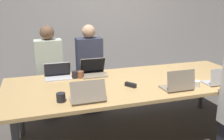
{
  "coord_description": "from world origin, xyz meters",
  "views": [
    {
      "loc": [
        -1.23,
        -2.85,
        1.81
      ],
      "look_at": [
        -0.27,
        0.1,
        0.93
      ],
      "focal_mm": 40.0,
      "sensor_mm": 36.0,
      "label": 1
    }
  ],
  "objects_px": {
    "laptop_near_left": "(88,95)",
    "laptop_near_right": "(219,80)",
    "laptop_far_midleft": "(93,70)",
    "cup_near_midright": "(196,84)",
    "stapler": "(131,85)",
    "laptop_far_left": "(58,74)",
    "person_far_left": "(50,74)",
    "laptop_near_midright": "(178,84)",
    "cup_far_midleft": "(75,75)",
    "cup_near_left": "(61,97)",
    "cup_far_left": "(80,75)",
    "person_far_midleft": "(90,71)"
  },
  "relations": [
    {
      "from": "laptop_near_left",
      "to": "laptop_near_right",
      "type": "distance_m",
      "value": 1.68
    },
    {
      "from": "laptop_far_midleft",
      "to": "cup_near_midright",
      "type": "relative_size",
      "value": 3.68
    },
    {
      "from": "cup_near_midright",
      "to": "stapler",
      "type": "bearing_deg",
      "value": 162.2
    },
    {
      "from": "cup_near_midright",
      "to": "laptop_far_left",
      "type": "relative_size",
      "value": 0.27
    },
    {
      "from": "laptop_far_midleft",
      "to": "person_far_left",
      "type": "distance_m",
      "value": 0.79
    },
    {
      "from": "laptop_near_midright",
      "to": "stapler",
      "type": "bearing_deg",
      "value": -29.27
    },
    {
      "from": "cup_far_midleft",
      "to": "cup_near_left",
      "type": "bearing_deg",
      "value": -110.16
    },
    {
      "from": "laptop_far_midleft",
      "to": "laptop_far_left",
      "type": "height_order",
      "value": "laptop_far_midleft"
    },
    {
      "from": "cup_far_midleft",
      "to": "person_far_left",
      "type": "height_order",
      "value": "person_far_left"
    },
    {
      "from": "cup_near_midright",
      "to": "laptop_near_right",
      "type": "height_order",
      "value": "laptop_near_right"
    },
    {
      "from": "cup_near_left",
      "to": "laptop_far_left",
      "type": "distance_m",
      "value": 0.83
    },
    {
      "from": "laptop_far_left",
      "to": "cup_near_midright",
      "type": "bearing_deg",
      "value": -28.87
    },
    {
      "from": "laptop_near_left",
      "to": "laptop_far_left",
      "type": "distance_m",
      "value": 0.93
    },
    {
      "from": "cup_near_left",
      "to": "laptop_near_right",
      "type": "bearing_deg",
      "value": -1.78
    },
    {
      "from": "person_far_left",
      "to": "cup_near_left",
      "type": "bearing_deg",
      "value": -89.28
    },
    {
      "from": "cup_near_left",
      "to": "laptop_far_left",
      "type": "bearing_deg",
      "value": 86.01
    },
    {
      "from": "laptop_near_midright",
      "to": "cup_far_left",
      "type": "height_order",
      "value": "laptop_near_midright"
    },
    {
      "from": "cup_near_left",
      "to": "person_far_left",
      "type": "xyz_separation_m",
      "value": [
        -0.02,
        1.34,
        -0.12
      ]
    },
    {
      "from": "cup_far_midleft",
      "to": "person_far_left",
      "type": "distance_m",
      "value": 0.66
    },
    {
      "from": "cup_far_midleft",
      "to": "laptop_near_right",
      "type": "bearing_deg",
      "value": -26.24
    },
    {
      "from": "cup_near_left",
      "to": "cup_far_left",
      "type": "distance_m",
      "value": 0.82
    },
    {
      "from": "laptop_near_left",
      "to": "laptop_far_midleft",
      "type": "bearing_deg",
      "value": -107.35
    },
    {
      "from": "laptop_far_midleft",
      "to": "laptop_near_left",
      "type": "distance_m",
      "value": 0.93
    },
    {
      "from": "cup_near_midright",
      "to": "person_far_left",
      "type": "bearing_deg",
      "value": 139.93
    },
    {
      "from": "laptop_near_left",
      "to": "cup_near_left",
      "type": "height_order",
      "value": "laptop_near_left"
    },
    {
      "from": "cup_near_left",
      "to": "laptop_far_left",
      "type": "relative_size",
      "value": 0.27
    },
    {
      "from": "person_far_midleft",
      "to": "laptop_far_left",
      "type": "distance_m",
      "value": 0.76
    },
    {
      "from": "laptop_far_left",
      "to": "person_far_left",
      "type": "bearing_deg",
      "value": 98.16
    },
    {
      "from": "laptop_near_left",
      "to": "stapler",
      "type": "height_order",
      "value": "laptop_near_left"
    },
    {
      "from": "laptop_near_right",
      "to": "stapler",
      "type": "bearing_deg",
      "value": -13.63
    },
    {
      "from": "cup_far_midleft",
      "to": "laptop_near_midright",
      "type": "xyz_separation_m",
      "value": [
        1.08,
        -0.84,
        0.03
      ]
    },
    {
      "from": "laptop_near_right",
      "to": "laptop_near_left",
      "type": "bearing_deg",
      "value": 0.75
    },
    {
      "from": "cup_far_midleft",
      "to": "laptop_near_left",
      "type": "relative_size",
      "value": 0.26
    },
    {
      "from": "person_far_midleft",
      "to": "stapler",
      "type": "xyz_separation_m",
      "value": [
        0.26,
        -1.12,
        0.1
      ]
    },
    {
      "from": "laptop_near_left",
      "to": "laptop_near_midright",
      "type": "xyz_separation_m",
      "value": [
        1.09,
        0.01,
        0.01
      ]
    },
    {
      "from": "laptop_near_left",
      "to": "cup_near_midright",
      "type": "bearing_deg",
      "value": -178.31
    },
    {
      "from": "cup_near_left",
      "to": "cup_far_left",
      "type": "relative_size",
      "value": 1.01
    },
    {
      "from": "stapler",
      "to": "laptop_far_left",
      "type": "bearing_deg",
      "value": 108.34
    },
    {
      "from": "laptop_near_left",
      "to": "cup_far_left",
      "type": "bearing_deg",
      "value": -95.78
    },
    {
      "from": "laptop_near_right",
      "to": "cup_far_midleft",
      "type": "bearing_deg",
      "value": -26.24
    },
    {
      "from": "cup_far_midleft",
      "to": "laptop_near_left",
      "type": "height_order",
      "value": "laptop_near_left"
    },
    {
      "from": "person_far_left",
      "to": "cup_far_left",
      "type": "bearing_deg",
      "value": -58.36
    },
    {
      "from": "laptop_near_midright",
      "to": "laptop_near_right",
      "type": "distance_m",
      "value": 0.59
    },
    {
      "from": "person_far_left",
      "to": "laptop_far_left",
      "type": "bearing_deg",
      "value": -81.84
    },
    {
      "from": "cup_near_midright",
      "to": "cup_far_left",
      "type": "bearing_deg",
      "value": 148.36
    },
    {
      "from": "person_far_midleft",
      "to": "cup_far_left",
      "type": "bearing_deg",
      "value": -113.89
    },
    {
      "from": "laptop_near_midright",
      "to": "laptop_far_left",
      "type": "distance_m",
      "value": 1.58
    },
    {
      "from": "laptop_far_midleft",
      "to": "person_far_left",
      "type": "height_order",
      "value": "person_far_left"
    },
    {
      "from": "laptop_near_midright",
      "to": "laptop_far_left",
      "type": "relative_size",
      "value": 1.0
    },
    {
      "from": "person_far_midleft",
      "to": "cup_near_left",
      "type": "bearing_deg",
      "value": -114.64
    }
  ]
}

